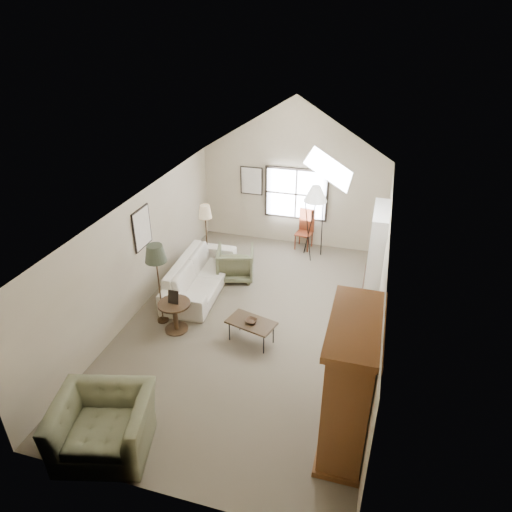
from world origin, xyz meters
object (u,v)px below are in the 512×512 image
(armoire, at_px, (349,385))
(sofa, at_px, (200,275))
(armchair_far, at_px, (235,263))
(side_table, at_px, (175,316))
(armchair_near, at_px, (104,425))
(side_chair, at_px, (304,230))
(coffee_table, at_px, (251,332))

(armoire, xyz_separation_m, sofa, (-3.69, 3.38, -0.72))
(armchair_far, distance_m, side_table, 2.37)
(sofa, xyz_separation_m, armchair_far, (0.62, 0.72, 0.02))
(armchair_near, height_order, side_table, armchair_near)
(armoire, height_order, armchair_near, armoire)
(armchair_near, bearing_deg, side_table, 79.86)
(armchair_far, bearing_deg, armoire, 112.02)
(sofa, bearing_deg, side_table, -178.80)
(armchair_near, relative_size, side_table, 2.08)
(armchair_near, xyz_separation_m, armchair_far, (0.31, 5.22, -0.05))
(armchair_far, distance_m, side_chair, 2.39)
(sofa, bearing_deg, armchair_far, -43.25)
(armoire, height_order, sofa, armoire)
(armchair_near, xyz_separation_m, side_chair, (1.61, 7.22, 0.10))
(armchair_near, xyz_separation_m, side_table, (-0.21, 2.90, -0.12))
(armoire, height_order, coffee_table, armoire)
(armchair_far, distance_m, coffee_table, 2.50)
(armchair_near, distance_m, armchair_far, 5.23)
(armchair_near, relative_size, armchair_far, 1.56)
(sofa, xyz_separation_m, armchair_near, (0.31, -4.50, 0.06))
(armchair_near, bearing_deg, coffee_table, 50.81)
(coffee_table, distance_m, side_chair, 4.27)
(armoire, relative_size, side_table, 3.35)
(coffee_table, bearing_deg, armchair_far, 115.35)
(armchair_near, height_order, armchair_far, armchair_near)
(armchair_far, bearing_deg, side_chair, -137.83)
(armoire, distance_m, armchair_near, 3.62)
(sofa, relative_size, armchair_far, 2.98)
(armchair_far, xyz_separation_m, coffee_table, (1.07, -2.25, -0.16))
(sofa, xyz_separation_m, coffee_table, (1.69, -1.54, -0.15))
(armoire, relative_size, armchair_near, 1.61)
(coffee_table, height_order, side_table, side_table)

